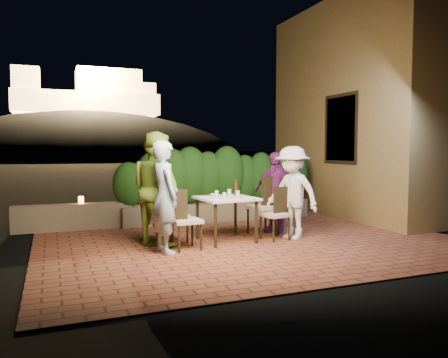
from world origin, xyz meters
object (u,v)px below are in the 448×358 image
bowl (215,195)px  diner_white (292,193)px  chair_left_back (172,215)px  chair_right_back (263,206)px  dining_table (226,219)px  diner_blue (165,197)px  parapet_lamp (81,200)px  chair_left_front (186,219)px  chair_right_front (275,213)px  diner_purple (275,192)px  beer_bottle (236,187)px  diner_green (156,189)px

bowl → diner_white: (1.26, -0.48, 0.04)m
chair_left_back → chair_right_back: chair_right_back is taller
dining_table → diner_blue: bearing=-160.6°
dining_table → parapet_lamp: (-2.21, 2.07, 0.20)m
chair_left_front → diner_white: size_ratio=0.58×
chair_right_front → bowl: bearing=-37.3°
bowl → chair_right_front: size_ratio=0.17×
diner_purple → beer_bottle: bearing=-101.0°
dining_table → bowl: 0.49m
diner_purple → chair_right_front: bearing=-57.0°
chair_left_front → chair_right_back: bearing=16.3°
chair_left_back → diner_purple: 2.07m
diner_green → chair_left_back: bearing=-116.6°
chair_right_back → diner_blue: diner_blue is taller
beer_bottle → chair_left_front: 1.20m
beer_bottle → chair_left_back: 1.20m
chair_left_back → chair_right_back: 1.76m
chair_left_back → diner_purple: diner_purple is taller
chair_right_back → diner_white: 0.66m
beer_bottle → chair_left_back: (-1.12, 0.06, -0.43)m
chair_right_front → diner_white: size_ratio=0.56×
diner_white → diner_purple: (-0.01, 0.61, -0.05)m
dining_table → diner_purple: bearing=19.3°
dining_table → bowl: bearing=112.3°
diner_purple → parapet_lamp: bearing=-145.3°
dining_table → diner_purple: diner_purple is taller
dining_table → beer_bottle: (0.23, 0.11, 0.52)m
diner_green → parapet_lamp: 2.20m
chair_right_back → diner_white: diner_white is taller
parapet_lamp → chair_right_back: bearing=-29.9°
chair_left_back → diner_green: bearing=151.2°
diner_purple → bowl: bearing=-112.5°
chair_right_front → chair_right_back: bearing=-104.7°
beer_bottle → diner_blue: 1.48m
diner_white → parapet_lamp: 4.06m
bowl → diner_green: (-1.05, -0.09, 0.15)m
diner_purple → diner_blue: bearing=-99.5°
diner_purple → chair_left_front: bearing=-98.6°
diner_white → parapet_lamp: diner_white is taller
chair_right_front → diner_purple: 0.72m
bowl → parapet_lamp: 2.78m
beer_bottle → chair_right_back: bearing=17.9°
beer_bottle → bowl: 0.39m
chair_left_back → diner_green: (-0.27, -0.00, 0.45)m
chair_right_back → chair_right_front: bearing=78.1°
bowl → diner_blue: 1.25m
diner_green → diner_purple: diner_green is taller
diner_green → diner_purple: 2.32m
chair_left_front → chair_left_back: 0.50m
beer_bottle → chair_right_back: (0.63, 0.20, -0.37)m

